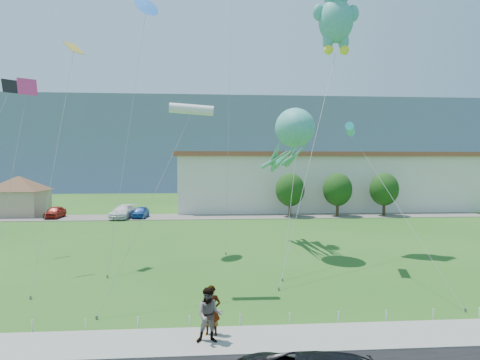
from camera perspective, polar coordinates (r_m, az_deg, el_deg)
name	(u,v)px	position (r m, az deg, el deg)	size (l,w,h in m)	color
ground	(214,316)	(19.14, -3.43, -17.61)	(160.00, 160.00, 0.00)	#235618
sidewalk	(216,341)	(16.56, -3.23, -20.64)	(80.00, 2.50, 0.10)	gray
parking_strip	(209,217)	(53.41, -4.17, -4.88)	(70.00, 6.00, 0.06)	#59544C
hill_ridge	(207,146)	(138.16, -4.42, 4.52)	(160.00, 50.00, 25.00)	slate
pavilion	(19,192)	(60.91, -27.41, -1.42)	(9.20, 9.20, 5.00)	tan
warehouse	(382,180)	(67.43, 18.45, -0.06)	(61.00, 15.00, 8.20)	beige
rope_fence	(215,321)	(17.83, -3.35, -18.25)	(26.05, 0.05, 0.50)	white
tree_near	(290,190)	(53.13, 6.68, -1.29)	(3.60, 3.60, 5.47)	#3F2B19
tree_mid	(337,189)	(54.62, 12.87, -1.23)	(3.60, 3.60, 5.47)	#3F2B19
tree_far	(384,189)	(56.70, 18.67, -1.17)	(3.60, 3.60, 5.47)	#3F2B19
pedestrian_left	(212,310)	(16.67, -3.80, -16.94)	(0.67, 0.44, 1.83)	gray
pedestrian_right	(209,315)	(16.00, -4.10, -17.52)	(0.95, 0.74, 1.96)	gray
parked_car_red	(55,212)	(56.28, -23.43, -3.94)	(1.65, 4.10, 1.40)	maroon
parked_car_white	(123,212)	(53.31, -15.34, -4.10)	(2.13, 5.24, 1.52)	silver
parked_car_blue	(141,212)	(53.33, -13.09, -4.18)	(1.58, 3.92, 1.34)	#1C4B9C
octopus_kite	(291,140)	(31.02, 6.81, 5.32)	(3.29, 12.79, 10.34)	teal
teddy_bear_kite	(336,15)	(34.30, 12.68, 20.64)	(7.62, 10.78, 20.01)	teal
small_kite_cyan	(351,130)	(27.08, 14.57, 6.42)	(2.80, 9.14, 9.06)	#31C7DF
small_kite_yellow	(70,73)	(29.43, -21.78, 13.11)	(1.29, 8.33, 14.41)	gold
small_kite_white	(191,111)	(21.77, -6.57, 9.15)	(4.14, 4.83, 9.65)	silver
small_kite_pink	(24,106)	(28.70, -26.87, 8.76)	(1.29, 5.74, 11.59)	#D02E6A
small_kite_black	(2,105)	(34.35, -29.17, 8.68)	(1.29, 10.21, 12.55)	black
small_kite_blue	(146,11)	(33.91, -12.46, 21.10)	(2.29, 8.00, 18.68)	blue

